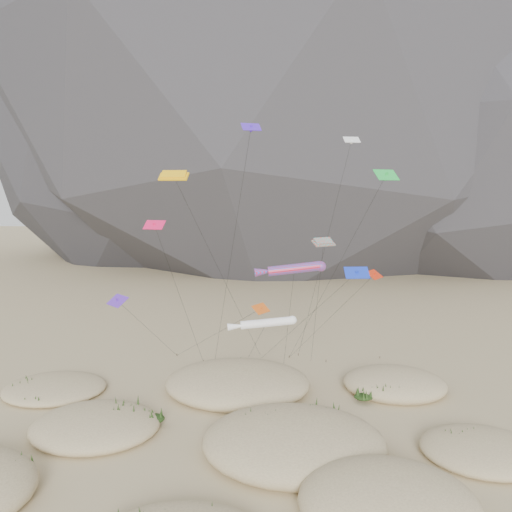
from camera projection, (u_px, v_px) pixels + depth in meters
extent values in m
plane|color=#CCB789|center=(237.00, 463.00, 38.48)|extent=(500.00, 500.00, 0.00)
ellipsoid|color=black|center=(303.00, 54.00, 143.99)|extent=(191.54, 147.29, 156.00)
ellipsoid|color=#2B2B30|center=(158.00, 117.00, 156.69)|extent=(136.20, 127.83, 116.00)
ellipsoid|color=black|center=(475.00, 129.00, 139.02)|extent=(130.55, 126.41, 100.00)
ellipsoid|color=#CCB789|center=(388.00, 504.00, 32.12)|extent=(11.76, 9.99, 3.88)
ellipsoid|color=#CCB789|center=(95.00, 426.00, 43.44)|extent=(11.28, 9.59, 2.51)
ellipsoid|color=#CCB789|center=(294.00, 442.00, 40.18)|extent=(14.90, 12.66, 3.59)
ellipsoid|color=#CCB789|center=(483.00, 450.00, 39.50)|extent=(9.82, 8.34, 2.08)
ellipsoid|color=#CCB789|center=(238.00, 383.00, 52.72)|extent=(15.31, 13.01, 3.24)
ellipsoid|color=#CCB789|center=(395.00, 384.00, 52.70)|extent=(10.81, 9.19, 2.86)
ellipsoid|color=#CCB789|center=(55.00, 388.00, 52.09)|extent=(10.65, 9.05, 1.81)
ellipsoid|color=black|center=(11.00, 470.00, 36.09)|extent=(2.41, 2.06, 0.72)
ellipsoid|color=black|center=(396.00, 482.00, 34.32)|extent=(3.38, 2.89, 1.01)
ellipsoid|color=black|center=(334.00, 493.00, 33.39)|extent=(2.22, 1.90, 0.67)
ellipsoid|color=black|center=(121.00, 415.00, 45.03)|extent=(2.70, 2.31, 0.81)
ellipsoid|color=black|center=(152.00, 419.00, 44.46)|extent=(2.20, 1.88, 0.66)
ellipsoid|color=black|center=(262.00, 428.00, 41.91)|extent=(3.01, 2.57, 0.90)
ellipsoid|color=black|center=(324.00, 416.00, 44.33)|extent=(2.35, 2.01, 0.71)
ellipsoid|color=black|center=(247.00, 435.00, 41.13)|extent=(2.46, 2.11, 0.74)
ellipsoid|color=black|center=(461.00, 443.00, 40.45)|extent=(2.45, 2.10, 0.74)
ellipsoid|color=black|center=(226.00, 370.00, 55.68)|extent=(3.19, 2.73, 0.96)
ellipsoid|color=black|center=(240.00, 381.00, 52.65)|extent=(2.71, 2.32, 0.81)
ellipsoid|color=black|center=(384.00, 393.00, 50.09)|extent=(2.42, 2.07, 0.73)
ellipsoid|color=black|center=(363.00, 397.00, 49.41)|extent=(1.86, 1.59, 0.56)
ellipsoid|color=black|center=(30.00, 387.00, 52.16)|extent=(2.50, 2.14, 0.75)
ellipsoid|color=black|center=(37.00, 401.00, 49.01)|extent=(1.83, 1.57, 0.55)
cylinder|color=#3F2D1E|center=(214.00, 367.00, 59.07)|extent=(0.08, 0.08, 0.30)
cylinder|color=#3F2D1E|center=(255.00, 363.00, 60.35)|extent=(0.08, 0.08, 0.30)
cylinder|color=#3F2D1E|center=(289.00, 357.00, 62.69)|extent=(0.08, 0.08, 0.30)
cylinder|color=#3F2D1E|center=(298.00, 354.00, 63.59)|extent=(0.08, 0.08, 0.30)
cylinder|color=#3F2D1E|center=(326.00, 361.00, 61.12)|extent=(0.08, 0.08, 0.30)
cylinder|color=#3F2D1E|center=(204.00, 361.00, 61.04)|extent=(0.08, 0.08, 0.30)
cylinder|color=#3F2D1E|center=(380.00, 357.00, 62.49)|extent=(0.08, 0.08, 0.30)
cylinder|color=#3F2D1E|center=(177.00, 355.00, 63.52)|extent=(0.08, 0.08, 0.30)
cylinder|color=red|center=(294.00, 269.00, 49.65)|extent=(5.46, 1.58, 1.52)
sphere|color=red|center=(321.00, 266.00, 49.76)|extent=(1.02, 1.02, 1.02)
cone|color=red|center=(265.00, 272.00, 49.53)|extent=(2.29, 1.12, 1.09)
cylinder|color=black|center=(288.00, 322.00, 54.48)|extent=(1.10, 7.97, 13.20)
cylinder|color=white|center=(267.00, 323.00, 44.05)|extent=(4.72, 1.51, 1.06)
sphere|color=white|center=(292.00, 320.00, 44.28)|extent=(0.78, 0.78, 0.78)
cone|color=white|center=(238.00, 326.00, 43.81)|extent=(1.97, 0.97, 0.79)
cylinder|color=black|center=(254.00, 346.00, 52.43)|extent=(3.23, 15.53, 9.32)
cube|color=#F4B00C|center=(174.00, 177.00, 47.77)|extent=(2.88, 1.30, 0.82)
cube|color=#F4B00C|center=(174.00, 174.00, 47.74)|extent=(2.44, 1.02, 0.80)
cylinder|color=black|center=(223.00, 279.00, 55.82)|extent=(7.66, 13.83, 22.26)
cube|color=#FF2B1A|center=(324.00, 243.00, 48.03)|extent=(2.42, 1.99, 0.63)
cube|color=#FF2B1A|center=(324.00, 241.00, 48.00)|extent=(2.03, 1.64, 0.62)
cylinder|color=black|center=(316.00, 309.00, 54.77)|extent=(0.46, 11.52, 15.91)
cube|color=#4722C6|center=(251.00, 127.00, 46.05)|extent=(1.99, 1.47, 0.77)
cube|color=#4722C6|center=(251.00, 129.00, 46.07)|extent=(0.30, 0.32, 0.60)
cylinder|color=black|center=(230.00, 262.00, 52.57)|extent=(5.16, 9.37, 26.71)
cube|color=red|center=(374.00, 275.00, 45.32)|extent=(1.84, 2.08, 0.67)
cube|color=red|center=(374.00, 276.00, 45.34)|extent=(0.28, 0.29, 0.64)
cylinder|color=black|center=(325.00, 323.00, 54.01)|extent=(7.58, 15.39, 13.30)
cube|color=#1631C1|center=(357.00, 273.00, 41.35)|extent=(2.13, 1.22, 0.87)
cube|color=#1631C1|center=(357.00, 274.00, 41.37)|extent=(0.28, 0.32, 0.67)
cylinder|color=black|center=(296.00, 327.00, 50.86)|extent=(9.57, 16.80, 14.11)
cube|color=#EA1651|center=(154.00, 225.00, 47.28)|extent=(2.16, 1.39, 0.83)
cube|color=#EA1651|center=(154.00, 226.00, 47.30)|extent=(0.29, 0.32, 0.67)
cylinder|color=black|center=(182.00, 302.00, 54.16)|extent=(2.54, 11.77, 17.64)
cube|color=#D75614|center=(261.00, 309.00, 41.76)|extent=(1.58, 1.80, 0.68)
cube|color=#D75614|center=(261.00, 310.00, 41.78)|extent=(0.30, 0.29, 0.55)
cylinder|color=black|center=(210.00, 337.00, 52.64)|extent=(11.75, 19.86, 11.06)
cube|color=green|center=(386.00, 175.00, 47.77)|extent=(2.65, 2.07, 1.06)
cube|color=green|center=(386.00, 176.00, 47.79)|extent=(0.42, 0.46, 0.79)
cylinder|color=black|center=(331.00, 279.00, 55.24)|extent=(9.08, 11.63, 22.36)
cube|color=#5820C0|center=(118.00, 301.00, 45.49)|extent=(2.42, 2.39, 0.85)
cube|color=#5820C0|center=(118.00, 302.00, 45.51)|extent=(0.37, 0.36, 0.77)
cylinder|color=black|center=(152.00, 333.00, 54.51)|extent=(1.57, 16.90, 10.90)
cube|color=white|center=(352.00, 140.00, 50.78)|extent=(1.80, 1.18, 0.67)
cube|color=white|center=(352.00, 141.00, 50.80)|extent=(0.24, 0.26, 0.56)
cylinder|color=black|center=(322.00, 260.00, 57.19)|extent=(4.96, 9.26, 26.01)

